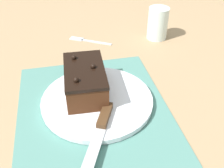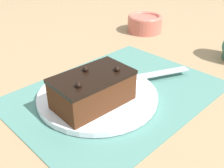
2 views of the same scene
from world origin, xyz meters
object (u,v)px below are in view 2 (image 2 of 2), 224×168
at_px(cake_plate, 98,95).
at_px(small_bowl, 145,23).
at_px(serving_knife, 132,77).
at_px(chocolate_cake, 93,89).

distance_m(cake_plate, small_bowl, 0.48).
bearing_deg(small_bowl, serving_knife, 34.96).
distance_m(chocolate_cake, serving_knife, 0.14).
bearing_deg(serving_knife, small_bowl, 149.74).
relative_size(serving_knife, small_bowl, 1.72).
height_order(cake_plate, small_bowl, small_bowl).
bearing_deg(cake_plate, chocolate_cake, 34.86).
xyz_separation_m(cake_plate, chocolate_cake, (0.03, 0.02, 0.04)).
bearing_deg(serving_knife, cake_plate, -71.06).
relative_size(chocolate_cake, small_bowl, 1.31).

